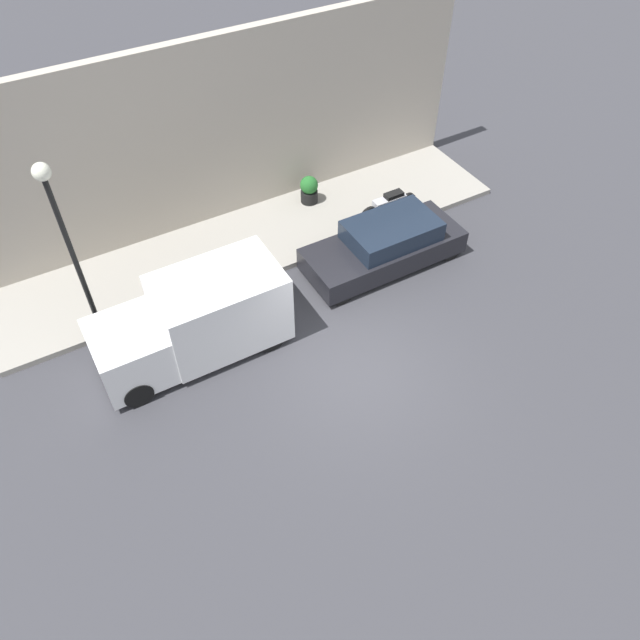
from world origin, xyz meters
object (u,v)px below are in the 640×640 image
parked_car (385,245)px  potted_plant (309,189)px  motorcycle_black (219,267)px  streetlamp (61,223)px  delivery_van (194,321)px  scooter_silver (389,204)px

parked_car → potted_plant: 3.32m
parked_car → potted_plant: parked_car is taller
motorcycle_black → streetlamp: bearing=91.9°
delivery_van → motorcycle_black: (1.86, -1.38, -0.42)m
delivery_van → motorcycle_black: delivery_van is taller
delivery_van → streetlamp: streetlamp is taller
streetlamp → potted_plant: (1.96, -6.94, -2.78)m
delivery_van → streetlamp: 3.47m
delivery_van → motorcycle_black: 2.35m
scooter_silver → streetlamp: bearing=91.3°
scooter_silver → potted_plant: 2.43m
streetlamp → motorcycle_black: bearing=-88.1°
delivery_van → streetlamp: (1.75, 1.86, 2.34)m
parked_car → scooter_silver: (1.51, -1.16, -0.06)m
delivery_van → streetlamp: size_ratio=0.96×
potted_plant → delivery_van: bearing=126.2°
delivery_van → motorcycle_black: bearing=-36.5°
delivery_van → potted_plant: delivery_van is taller
scooter_silver → streetlamp: size_ratio=0.41×
motorcycle_black → potted_plant: size_ratio=2.30×
scooter_silver → potted_plant: size_ratio=2.22×
parked_car → scooter_silver: size_ratio=2.31×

